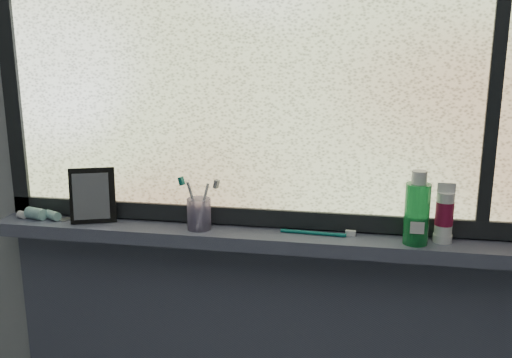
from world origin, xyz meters
The scene contains 12 objects.
wall_back centered at (0.00, 1.30, 1.25)m, with size 3.00×0.01×2.50m, color #9EA3A8.
windowsill centered at (0.00, 1.23, 1.00)m, with size 1.62×0.14×0.04m, color #4E5268.
window_pane centered at (0.00, 1.28, 1.53)m, with size 1.50×0.01×1.00m, color silver.
frame_bottom centered at (0.00, 1.28, 1.05)m, with size 1.60×0.03×0.05m, color black.
frame_left centered at (-0.78, 1.28, 1.53)m, with size 0.05×0.03×1.10m, color black.
frame_mullion centered at (0.60, 1.28, 1.53)m, with size 0.04×0.03×1.00m, color black.
vanity_mirror centered at (-0.52, 1.23, 1.10)m, with size 0.13×0.07×0.17m, color black.
toothpaste_tube centered at (-0.68, 1.22, 1.04)m, with size 0.20×0.04×0.04m, color silver, non-canonical shape.
toothbrush_cup centered at (-0.19, 1.22, 1.07)m, with size 0.07×0.07×0.09m, color #AA9CCF.
toothbrush_lying centered at (0.14, 1.23, 1.03)m, with size 0.23×0.02×0.02m, color #0B655E, non-canonical shape.
mouthwash_bottle centered at (0.42, 1.21, 1.12)m, with size 0.07×0.07×0.17m, color green.
cream_tube centered at (0.50, 1.24, 1.11)m, with size 0.05×0.05×0.12m, color silver.
Camera 1 is at (0.26, -0.30, 1.56)m, focal length 40.00 mm.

